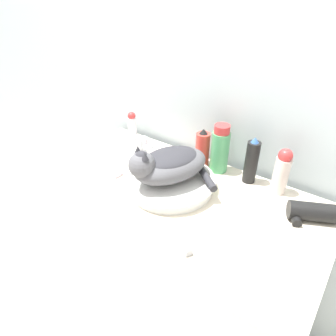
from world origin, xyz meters
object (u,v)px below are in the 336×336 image
faucet (144,150)px  hair_dryer (311,212)px  mouthwash_bottle (220,149)px  soap_bar (114,172)px  deodorant_stick (132,126)px  spray_bottle_trigger (202,148)px  hairspray_can_black (251,161)px  cat (168,164)px  lotion_bottle_white (282,171)px  cream_tube (178,239)px

faucet → hair_dryer: faucet is taller
mouthwash_bottle → soap_bar: 0.46m
deodorant_stick → mouthwash_bottle: 0.50m
faucet → spray_bottle_trigger: size_ratio=0.86×
hairspray_can_black → spray_bottle_trigger: 0.23m
cat → mouthwash_bottle: 0.26m
hair_dryer → lotion_bottle_white: bearing=121.5°
mouthwash_bottle → soap_bar: bearing=-138.7°
deodorant_stick → cream_tube: (0.61, -0.45, -0.06)m
faucet → hairspray_can_black: bearing=40.4°
cat → spray_bottle_trigger: (0.01, 0.24, -0.04)m
deodorant_stick → hair_dryer: deodorant_stick is taller
mouthwash_bottle → hair_dryer: 0.43m
deodorant_stick → soap_bar: (0.16, -0.30, -0.06)m
soap_bar → lotion_bottle_white: bearing=26.3°
lotion_bottle_white → mouthwash_bottle: size_ratio=0.89×
spray_bottle_trigger → mouthwash_bottle: mouthwash_bottle is taller
spray_bottle_trigger → lotion_bottle_white: bearing=0.0°
soap_bar → hair_dryer: bearing=15.4°
faucet → spray_bottle_trigger: bearing=58.0°
spray_bottle_trigger → cream_tube: bearing=-67.6°
mouthwash_bottle → cream_tube: 0.47m
cat → soap_bar: size_ratio=5.89×
mouthwash_bottle → cat: bearing=-110.8°
cat → cream_tube: size_ratio=2.50×
cat → spray_bottle_trigger: bearing=-160.1°
deodorant_stick → soap_bar: 0.35m
hairspray_can_black → soap_bar: bearing=-148.2°
cream_tube → hair_dryer: size_ratio=0.76×
deodorant_stick → spray_bottle_trigger: 0.42m
faucet → mouthwash_bottle: 0.33m
faucet → cream_tube: 0.50m
lotion_bottle_white → soap_bar: lotion_bottle_white is taller
hairspray_can_black → soap_bar: size_ratio=3.35×
lotion_bottle_white → mouthwash_bottle: bearing=180.0°
spray_bottle_trigger → deodorant_stick: bearing=180.0°
lotion_bottle_white → hairspray_can_black: size_ratio=0.94×
cat → hairspray_can_black: size_ratio=1.76×
deodorant_stick → spray_bottle_trigger: (0.42, 0.00, 0.01)m
mouthwash_bottle → hair_dryer: (0.41, -0.09, -0.07)m
cream_tube → hair_dryer: hair_dryer is taller
deodorant_stick → spray_bottle_trigger: bearing=0.0°
faucet → cream_tube: faucet is taller
cat → cream_tube: bearing=65.1°
cat → cream_tube: (0.20, -0.21, -0.11)m
deodorant_stick → mouthwash_bottle: size_ratio=0.70×
mouthwash_bottle → cream_tube: size_ratio=1.50×
faucet → hair_dryer: size_ratio=0.80×
spray_bottle_trigger → soap_bar: (-0.26, -0.30, -0.07)m
deodorant_stick → lotion_bottle_white: bearing=0.0°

